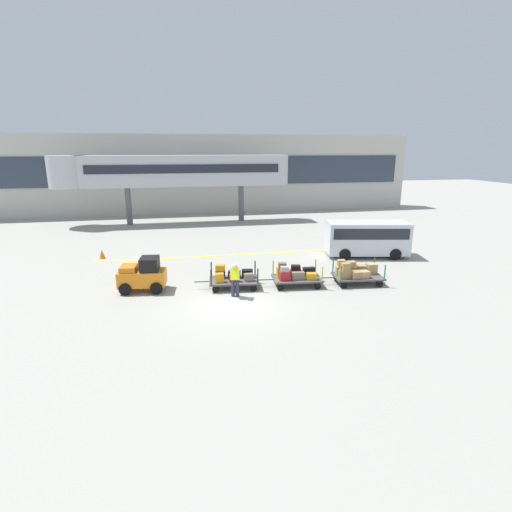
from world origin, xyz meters
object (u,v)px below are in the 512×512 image
baggage_tug (143,275)px  safety_cone_far (102,254)px  safety_cone_near (335,238)px  shuttle_van (367,236)px  baggage_cart_lead (233,278)px  baggage_handler (235,278)px  baggage_cart_middle (295,275)px  baggage_cart_tail (355,272)px

baggage_tug → safety_cone_far: bearing=113.9°
safety_cone_near → shuttle_van: bearing=-83.9°
baggage_cart_lead → baggage_handler: baggage_handler is taller
baggage_cart_lead → baggage_cart_middle: same height
baggage_cart_lead → baggage_cart_tail: 5.89m
shuttle_van → safety_cone_near: bearing=96.1°
baggage_handler → safety_cone_near: bearing=47.3°
baggage_handler → baggage_tug: bearing=157.6°
baggage_cart_lead → baggage_cart_middle: bearing=-6.5°
baggage_cart_middle → shuttle_van: bearing=36.8°
shuttle_van → baggage_cart_lead: bearing=-155.3°
baggage_tug → baggage_cart_lead: (4.12, -0.40, -0.26)m
baggage_cart_middle → baggage_handler: bearing=-163.2°
baggage_handler → safety_cone_far: baggage_handler is taller
baggage_cart_lead → baggage_cart_middle: size_ratio=1.00×
baggage_cart_lead → safety_cone_near: baggage_cart_lead is taller
baggage_cart_middle → safety_cone_far: baggage_cart_middle is taller
shuttle_van → baggage_tug: bearing=-164.2°
baggage_cart_tail → baggage_cart_middle: bearing=174.5°
baggage_tug → baggage_cart_tail: 10.03m
baggage_handler → safety_cone_near: 12.53m
safety_cone_near → baggage_cart_tail: bearing=-106.3°
baggage_cart_middle → safety_cone_near: bearing=56.7°
baggage_cart_lead → baggage_cart_tail: size_ratio=1.00×
baggage_cart_lead → baggage_handler: bearing=-95.0°
baggage_cart_tail → safety_cone_near: size_ratio=5.56×
baggage_cart_middle → safety_cone_far: size_ratio=5.56×
baggage_cart_tail → safety_cone_near: bearing=73.7°
baggage_cart_tail → shuttle_van: (2.93, 4.66, 0.67)m
baggage_cart_tail → baggage_handler: size_ratio=1.96×
baggage_handler → safety_cone_far: size_ratio=2.84×
baggage_tug → shuttle_van: (12.90, 3.64, 0.48)m
baggage_cart_tail → baggage_handler: (-5.97, -0.64, 0.30)m
baggage_handler → safety_cone_near: (8.48, 9.20, -0.59)m
baggage_cart_lead → baggage_tug: bearing=174.4°
baggage_cart_tail → shuttle_van: 5.54m
baggage_cart_tail → shuttle_van: size_ratio=0.60×
baggage_tug → safety_cone_near: baggage_tug is taller
baggage_tug → baggage_cart_lead: baggage_tug is taller
baggage_tug → shuttle_van: size_ratio=0.43×
baggage_tug → safety_cone_near: (12.49, 7.55, -0.48)m
shuttle_van → safety_cone_far: bearing=170.3°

